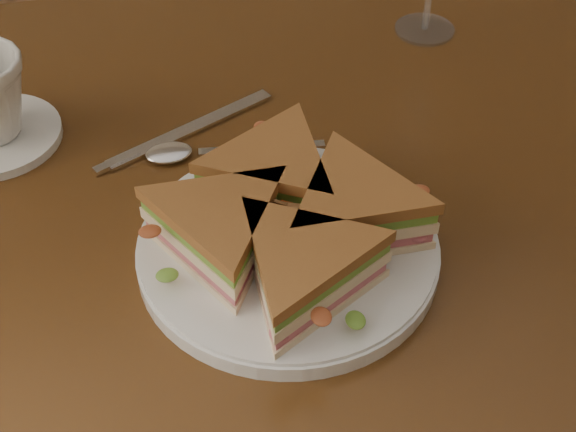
# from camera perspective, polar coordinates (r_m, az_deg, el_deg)

# --- Properties ---
(table) EXTENTS (1.20, 0.80, 0.75)m
(table) POSITION_cam_1_polar(r_m,az_deg,el_deg) (0.87, -1.37, -1.81)
(table) COLOR #381F0C
(table) RESTS_ON ground
(plate) EXTENTS (0.27, 0.27, 0.02)m
(plate) POSITION_cam_1_polar(r_m,az_deg,el_deg) (0.71, 0.00, -2.41)
(plate) COLOR white
(plate) RESTS_ON table
(sandwich_wedges) EXTENTS (0.27, 0.27, 0.06)m
(sandwich_wedges) POSITION_cam_1_polar(r_m,az_deg,el_deg) (0.69, 0.00, -0.30)
(sandwich_wedges) COLOR #FAE1B8
(sandwich_wedges) RESTS_ON plate
(crisps_mound) EXTENTS (0.09, 0.09, 0.05)m
(crisps_mound) POSITION_cam_1_polar(r_m,az_deg,el_deg) (0.69, 0.00, -0.53)
(crisps_mound) COLOR #B34517
(crisps_mound) RESTS_ON plate
(spoon) EXTENTS (0.18, 0.04, 0.01)m
(spoon) POSITION_cam_1_polar(r_m,az_deg,el_deg) (0.83, -6.87, 4.52)
(spoon) COLOR silver
(spoon) RESTS_ON table
(knife) EXTENTS (0.20, 0.11, 0.00)m
(knife) POSITION_cam_1_polar(r_m,az_deg,el_deg) (0.85, -7.68, 5.77)
(knife) COLOR silver
(knife) RESTS_ON table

